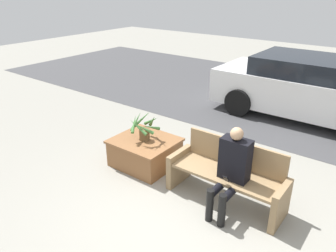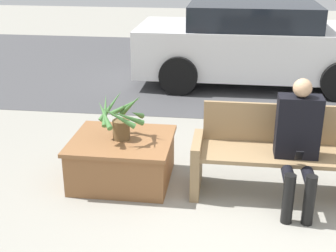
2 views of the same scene
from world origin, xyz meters
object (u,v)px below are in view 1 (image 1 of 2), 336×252
(planter_box, at_px, (145,151))
(person_seated, at_px, (231,168))
(bench, at_px, (228,175))
(parked_car, at_px, (308,88))
(potted_plant, at_px, (144,128))

(planter_box, bearing_deg, person_seated, -7.59)
(bench, distance_m, parked_car, 4.07)
(bench, height_order, planter_box, bench)
(person_seated, height_order, potted_plant, person_seated)
(person_seated, xyz_separation_m, planter_box, (-1.76, 0.23, -0.41))
(person_seated, height_order, parked_car, parked_car)
(bench, bearing_deg, potted_plant, 178.88)
(person_seated, relative_size, parked_car, 0.29)
(planter_box, distance_m, parked_car, 4.33)
(parked_car, bearing_deg, planter_box, -110.98)
(planter_box, relative_size, parked_car, 0.25)
(planter_box, relative_size, potted_plant, 1.97)
(bench, relative_size, parked_car, 0.41)
(potted_plant, relative_size, parked_car, 0.13)
(bench, relative_size, potted_plant, 3.23)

